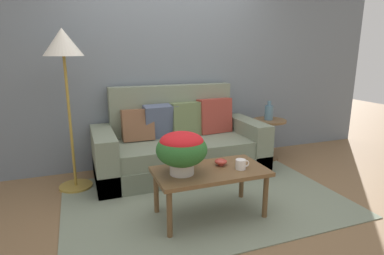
# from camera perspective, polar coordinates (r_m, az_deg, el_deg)

# --- Properties ---
(ground_plane) EXTENTS (14.00, 14.00, 0.00)m
(ground_plane) POSITION_cam_1_polar(r_m,az_deg,el_deg) (3.31, 2.07, -12.70)
(ground_plane) COLOR brown
(wall_back) EXTENTS (6.40, 0.12, 2.61)m
(wall_back) POSITION_cam_1_polar(r_m,az_deg,el_deg) (4.17, -4.61, 11.37)
(wall_back) COLOR slate
(wall_back) RESTS_ON ground
(area_rug) EXTENTS (2.73, 1.85, 0.01)m
(area_rug) POSITION_cam_1_polar(r_m,az_deg,el_deg) (3.29, 2.17, -12.72)
(area_rug) COLOR gray
(area_rug) RESTS_ON ground
(couch) EXTENTS (2.04, 0.88, 1.05)m
(couch) POSITION_cam_1_polar(r_m,az_deg,el_deg) (3.89, -2.30, -3.33)
(couch) COLOR #626B59
(couch) RESTS_ON ground
(coffee_table) EXTENTS (1.00, 0.54, 0.45)m
(coffee_table) POSITION_cam_1_polar(r_m,az_deg,el_deg) (2.84, 3.33, -8.62)
(coffee_table) COLOR brown
(coffee_table) RESTS_ON ground
(side_table) EXTENTS (0.45, 0.45, 0.56)m
(side_table) POSITION_cam_1_polar(r_m,az_deg,el_deg) (4.45, 13.76, -0.79)
(side_table) COLOR brown
(side_table) RESTS_ON ground
(floor_lamp) EXTENTS (0.39, 0.39, 1.69)m
(floor_lamp) POSITION_cam_1_polar(r_m,az_deg,el_deg) (3.47, -22.21, 11.75)
(floor_lamp) COLOR olive
(floor_lamp) RESTS_ON ground
(potted_plant) EXTENTS (0.44, 0.44, 0.37)m
(potted_plant) POSITION_cam_1_polar(r_m,az_deg,el_deg) (2.65, -1.89, -3.84)
(potted_plant) COLOR #B7B2A8
(potted_plant) RESTS_ON coffee_table
(coffee_mug) EXTENTS (0.13, 0.09, 0.09)m
(coffee_mug) POSITION_cam_1_polar(r_m,az_deg,el_deg) (2.84, 8.86, -6.61)
(coffee_mug) COLOR white
(coffee_mug) RESTS_ON coffee_table
(snack_bowl) EXTENTS (0.11, 0.11, 0.06)m
(snack_bowl) POSITION_cam_1_polar(r_m,az_deg,el_deg) (2.91, 5.25, -6.21)
(snack_bowl) COLOR #B2382D
(snack_bowl) RESTS_ON coffee_table
(table_vase) EXTENTS (0.11, 0.11, 0.26)m
(table_vase) POSITION_cam_1_polar(r_m,az_deg,el_deg) (4.38, 13.78, 2.73)
(table_vase) COLOR slate
(table_vase) RESTS_ON side_table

